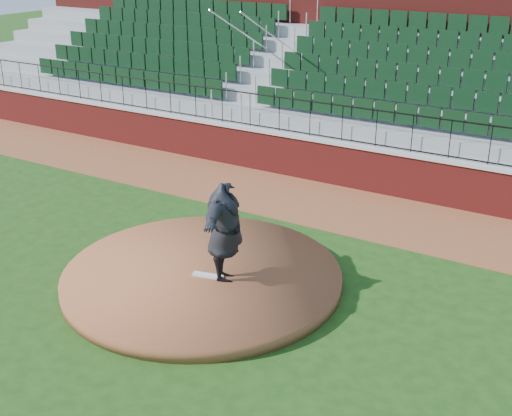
# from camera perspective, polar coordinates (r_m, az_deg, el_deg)

# --- Properties ---
(ground) EXTENTS (90.00, 90.00, 0.00)m
(ground) POSITION_cam_1_polar(r_m,az_deg,el_deg) (13.45, -3.33, -7.23)
(ground) COLOR #1B3F12
(ground) RESTS_ON ground
(warning_track) EXTENTS (34.00, 3.20, 0.01)m
(warning_track) POSITION_cam_1_polar(r_m,az_deg,el_deg) (17.71, 6.53, 0.26)
(warning_track) COLOR brown
(warning_track) RESTS_ON ground
(field_wall) EXTENTS (34.00, 0.35, 1.20)m
(field_wall) POSITION_cam_1_polar(r_m,az_deg,el_deg) (18.88, 8.66, 3.50)
(field_wall) COLOR maroon
(field_wall) RESTS_ON ground
(wall_cap) EXTENTS (34.00, 0.45, 0.10)m
(wall_cap) POSITION_cam_1_polar(r_m,az_deg,el_deg) (18.68, 8.78, 5.38)
(wall_cap) COLOR #B7B7B7
(wall_cap) RESTS_ON field_wall
(wall_railing) EXTENTS (34.00, 0.05, 1.00)m
(wall_railing) POSITION_cam_1_polar(r_m,az_deg,el_deg) (18.53, 8.88, 7.01)
(wall_railing) COLOR black
(wall_railing) RESTS_ON wall_cap
(seating_stands) EXTENTS (34.00, 5.10, 4.60)m
(seating_stands) POSITION_cam_1_polar(r_m,az_deg,el_deg) (20.90, 11.90, 9.96)
(seating_stands) COLOR gray
(seating_stands) RESTS_ON ground
(concourse_wall) EXTENTS (34.00, 0.50, 5.50)m
(concourse_wall) POSITION_cam_1_polar(r_m,az_deg,el_deg) (23.43, 14.38, 12.19)
(concourse_wall) COLOR maroon
(concourse_wall) RESTS_ON ground
(pitchers_mound) EXTENTS (5.75, 5.75, 0.25)m
(pitchers_mound) POSITION_cam_1_polar(r_m,az_deg,el_deg) (13.78, -4.64, -5.89)
(pitchers_mound) COLOR brown
(pitchers_mound) RESTS_ON ground
(pitching_rubber) EXTENTS (0.66, 0.30, 0.04)m
(pitching_rubber) POSITION_cam_1_polar(r_m,az_deg,el_deg) (13.49, -4.17, -5.83)
(pitching_rubber) COLOR silver
(pitching_rubber) RESTS_ON pitchers_mound
(pitcher) EXTENTS (1.71, 2.58, 2.06)m
(pitcher) POSITION_cam_1_polar(r_m,az_deg,el_deg) (12.94, -2.72, -2.10)
(pitcher) COLOR black
(pitcher) RESTS_ON pitchers_mound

